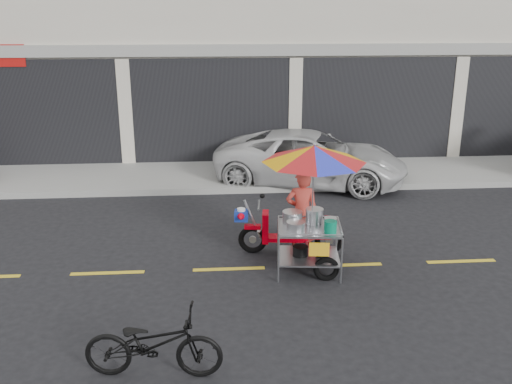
{
  "coord_description": "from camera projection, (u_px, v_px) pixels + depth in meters",
  "views": [
    {
      "loc": [
        -2.2,
        -8.66,
        4.19
      ],
      "look_at": [
        -1.5,
        0.6,
        1.15
      ],
      "focal_mm": 40.0,
      "sensor_mm": 36.0,
      "label": 1
    }
  ],
  "objects": [
    {
      "name": "centerline",
      "position": [
        347.0,
        265.0,
        9.67
      ],
      "size": [
        42.0,
        0.1,
        0.01
      ],
      "primitive_type": "cube",
      "color": "gold",
      "rests_on": "ground"
    },
    {
      "name": "ground",
      "position": [
        347.0,
        265.0,
        9.67
      ],
      "size": [
        90.0,
        90.0,
        0.0
      ],
      "primitive_type": "plane",
      "color": "black"
    },
    {
      "name": "white_pickup",
      "position": [
        311.0,
        158.0,
        13.93
      ],
      "size": [
        5.04,
        3.36,
        1.29
      ],
      "primitive_type": "imported",
      "rotation": [
        0.0,
        0.0,
        1.28
      ],
      "color": "silver",
      "rests_on": "ground"
    },
    {
      "name": "sidewalk",
      "position": [
        299.0,
        172.0,
        14.86
      ],
      "size": [
        45.0,
        3.0,
        0.15
      ],
      "primitive_type": "cube",
      "color": "gray",
      "rests_on": "ground"
    },
    {
      "name": "food_vendor_rig",
      "position": [
        308.0,
        187.0,
        9.31
      ],
      "size": [
        2.16,
        1.89,
        2.17
      ],
      "rotation": [
        0.0,
        0.0,
        -0.11
      ],
      "color": "black",
      "rests_on": "ground"
    },
    {
      "name": "near_bicycle",
      "position": [
        153.0,
        344.0,
        6.66
      ],
      "size": [
        1.68,
        0.73,
        0.86
      ],
      "primitive_type": "imported",
      "rotation": [
        0.0,
        0.0,
        1.47
      ],
      "color": "black",
      "rests_on": "ground"
    },
    {
      "name": "shophouse_block",
      "position": [
        365.0,
        4.0,
        18.59
      ],
      "size": [
        36.0,
        8.11,
        10.4
      ],
      "color": "beige",
      "rests_on": "ground"
    }
  ]
}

